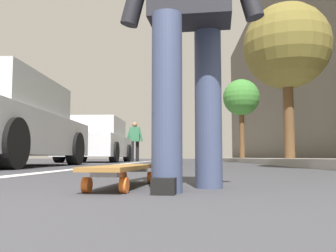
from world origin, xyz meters
The scene contains 12 objects.
ground_plane centered at (10.00, 0.00, 0.00)m, with size 80.00×80.00×0.00m, color #38383D.
lane_stripe_white centered at (20.00, 1.32, 0.00)m, with size 52.00×0.16×0.01m, color silver.
sidewalk_curb centered at (18.00, -3.54, 0.06)m, with size 52.00×3.20×0.13m, color #9E9B93.
building_facade centered at (22.00, -6.70, 6.25)m, with size 40.00×1.20×12.49m, color #60594F.
skateboard centered at (1.28, 0.19, 0.09)m, with size 0.86×0.28×0.11m.
skater_person centered at (1.13, -0.15, 0.94)m, with size 0.44×0.72×1.64m.
parked_car_near centered at (5.24, 2.95, 0.73)m, with size 4.53×1.92×1.50m.
parked_car_mid centered at (11.39, 2.84, 0.71)m, with size 4.01×1.95×1.48m.
traffic_light centered at (24.61, 1.72, 2.80)m, with size 0.33×0.28×4.03m.
street_tree_mid centered at (9.48, -3.14, 3.34)m, with size 2.48×2.48×4.61m.
street_tree_far centered at (17.37, -3.14, 3.18)m, with size 1.86×1.86×4.16m.
pedestrian_distant centered at (14.30, 1.91, 0.96)m, with size 0.47×0.73×1.67m.
Camera 1 is at (-0.56, -0.12, 0.16)m, focal length 37.56 mm.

